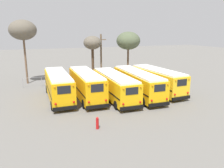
{
  "coord_description": "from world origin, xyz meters",
  "views": [
    {
      "loc": [
        -9.52,
        -24.45,
        7.94
      ],
      "look_at": [
        0.0,
        -0.27,
        1.6
      ],
      "focal_mm": 35.0,
      "sensor_mm": 36.0,
      "label": 1
    }
  ],
  "objects_px": {
    "utility_pole": "(101,56)",
    "bare_tree_1": "(128,41)",
    "school_bus_4": "(157,80)",
    "school_bus_3": "(137,82)",
    "school_bus_1": "(86,84)",
    "school_bus_2": "(114,85)",
    "fire_hydrant": "(97,123)",
    "school_bus_0": "(58,85)",
    "bare_tree_0": "(23,30)",
    "bare_tree_2": "(92,44)"
  },
  "relations": [
    {
      "from": "school_bus_2",
      "to": "bare_tree_1",
      "type": "height_order",
      "value": "bare_tree_1"
    },
    {
      "from": "school_bus_0",
      "to": "school_bus_4",
      "type": "distance_m",
      "value": 12.66
    },
    {
      "from": "utility_pole",
      "to": "bare_tree_2",
      "type": "bearing_deg",
      "value": -170.36
    },
    {
      "from": "school_bus_1",
      "to": "school_bus_4",
      "type": "height_order",
      "value": "school_bus_1"
    },
    {
      "from": "school_bus_0",
      "to": "bare_tree_1",
      "type": "distance_m",
      "value": 15.62
    },
    {
      "from": "school_bus_4",
      "to": "bare_tree_1",
      "type": "height_order",
      "value": "bare_tree_1"
    },
    {
      "from": "school_bus_1",
      "to": "bare_tree_1",
      "type": "relative_size",
      "value": 1.22
    },
    {
      "from": "school_bus_3",
      "to": "bare_tree_2",
      "type": "relative_size",
      "value": 1.52
    },
    {
      "from": "school_bus_0",
      "to": "school_bus_3",
      "type": "distance_m",
      "value": 9.62
    },
    {
      "from": "bare_tree_1",
      "to": "fire_hydrant",
      "type": "xyz_separation_m",
      "value": [
        -10.96,
        -17.16,
        -5.79
      ]
    },
    {
      "from": "school_bus_0",
      "to": "school_bus_3",
      "type": "bearing_deg",
      "value": -11.41
    },
    {
      "from": "school_bus_2",
      "to": "bare_tree_2",
      "type": "xyz_separation_m",
      "value": [
        0.48,
        10.51,
        4.3
      ]
    },
    {
      "from": "bare_tree_2",
      "to": "utility_pole",
      "type": "bearing_deg",
      "value": 9.64
    },
    {
      "from": "utility_pole",
      "to": "bare_tree_1",
      "type": "relative_size",
      "value": 0.95
    },
    {
      "from": "bare_tree_1",
      "to": "bare_tree_2",
      "type": "xyz_separation_m",
      "value": [
        -5.97,
        0.71,
        -0.39
      ]
    },
    {
      "from": "utility_pole",
      "to": "bare_tree_2",
      "type": "xyz_separation_m",
      "value": [
        -1.52,
        -0.26,
        2.05
      ]
    },
    {
      "from": "school_bus_0",
      "to": "school_bus_2",
      "type": "relative_size",
      "value": 0.94
    },
    {
      "from": "school_bus_2",
      "to": "bare_tree_1",
      "type": "bearing_deg",
      "value": 56.64
    },
    {
      "from": "school_bus_2",
      "to": "fire_hydrant",
      "type": "bearing_deg",
      "value": -121.47
    },
    {
      "from": "utility_pole",
      "to": "fire_hydrant",
      "type": "distance_m",
      "value": 19.56
    },
    {
      "from": "school_bus_2",
      "to": "school_bus_4",
      "type": "height_order",
      "value": "school_bus_4"
    },
    {
      "from": "school_bus_0",
      "to": "bare_tree_1",
      "type": "bearing_deg",
      "value": 31.47
    },
    {
      "from": "school_bus_2",
      "to": "bare_tree_0",
      "type": "distance_m",
      "value": 16.72
    },
    {
      "from": "bare_tree_0",
      "to": "bare_tree_2",
      "type": "height_order",
      "value": "bare_tree_0"
    },
    {
      "from": "school_bus_0",
      "to": "bare_tree_0",
      "type": "height_order",
      "value": "bare_tree_0"
    },
    {
      "from": "school_bus_4",
      "to": "school_bus_3",
      "type": "bearing_deg",
      "value": -173.43
    },
    {
      "from": "school_bus_0",
      "to": "school_bus_1",
      "type": "bearing_deg",
      "value": -14.73
    },
    {
      "from": "school_bus_1",
      "to": "school_bus_4",
      "type": "bearing_deg",
      "value": -4.33
    },
    {
      "from": "utility_pole",
      "to": "bare_tree_0",
      "type": "distance_m",
      "value": 12.43
    },
    {
      "from": "fire_hydrant",
      "to": "bare_tree_1",
      "type": "bearing_deg",
      "value": 57.44
    },
    {
      "from": "school_bus_0",
      "to": "bare_tree_2",
      "type": "height_order",
      "value": "bare_tree_2"
    },
    {
      "from": "school_bus_1",
      "to": "school_bus_3",
      "type": "distance_m",
      "value": 6.38
    },
    {
      "from": "bare_tree_2",
      "to": "school_bus_1",
      "type": "bearing_deg",
      "value": -111.23
    },
    {
      "from": "school_bus_0",
      "to": "school_bus_2",
      "type": "height_order",
      "value": "school_bus_0"
    },
    {
      "from": "school_bus_3",
      "to": "bare_tree_2",
      "type": "distance_m",
      "value": 11.56
    },
    {
      "from": "school_bus_3",
      "to": "bare_tree_2",
      "type": "height_order",
      "value": "bare_tree_2"
    },
    {
      "from": "school_bus_1",
      "to": "school_bus_2",
      "type": "xyz_separation_m",
      "value": [
        3.14,
        -1.18,
        -0.14
      ]
    },
    {
      "from": "school_bus_2",
      "to": "bare_tree_1",
      "type": "relative_size",
      "value": 1.32
    },
    {
      "from": "school_bus_4",
      "to": "utility_pole",
      "type": "bearing_deg",
      "value": 112.55
    },
    {
      "from": "utility_pole",
      "to": "school_bus_3",
      "type": "bearing_deg",
      "value": -83.92
    },
    {
      "from": "bare_tree_0",
      "to": "utility_pole",
      "type": "bearing_deg",
      "value": -6.36
    },
    {
      "from": "bare_tree_2",
      "to": "fire_hydrant",
      "type": "distance_m",
      "value": 19.33
    },
    {
      "from": "bare_tree_2",
      "to": "fire_hydrant",
      "type": "bearing_deg",
      "value": -105.6
    },
    {
      "from": "fire_hydrant",
      "to": "utility_pole",
      "type": "bearing_deg",
      "value": 70.25
    },
    {
      "from": "school_bus_4",
      "to": "school_bus_2",
      "type": "bearing_deg",
      "value": -175.77
    },
    {
      "from": "school_bus_2",
      "to": "bare_tree_2",
      "type": "bearing_deg",
      "value": 87.36
    },
    {
      "from": "utility_pole",
      "to": "bare_tree_1",
      "type": "xyz_separation_m",
      "value": [
        4.45,
        -0.97,
        2.44
      ]
    },
    {
      "from": "school_bus_3",
      "to": "fire_hydrant",
      "type": "relative_size",
      "value": 10.55
    },
    {
      "from": "school_bus_1",
      "to": "school_bus_3",
      "type": "height_order",
      "value": "school_bus_1"
    },
    {
      "from": "school_bus_1",
      "to": "school_bus_4",
      "type": "distance_m",
      "value": 9.45
    }
  ]
}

